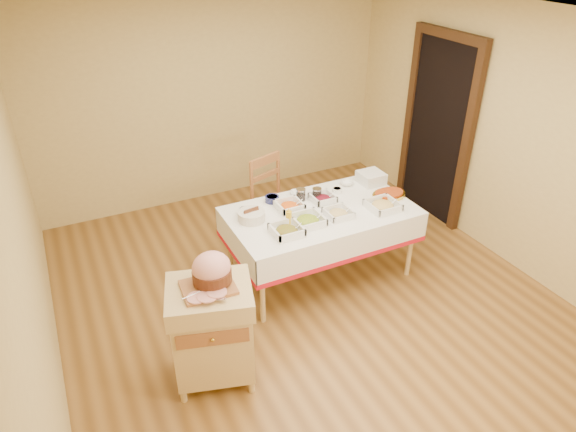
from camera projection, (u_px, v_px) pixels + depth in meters
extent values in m
plane|color=brown|center=(307.00, 298.00, 5.04)|extent=(5.00, 5.00, 0.00)
plane|color=white|center=(313.00, 18.00, 3.73)|extent=(5.00, 5.00, 0.00)
plane|color=tan|center=(214.00, 99.00, 6.33)|extent=(4.50, 0.00, 4.50)
plane|color=tan|center=(558.00, 385.00, 2.45)|extent=(4.50, 0.00, 4.50)
plane|color=tan|center=(22.00, 242.00, 3.53)|extent=(0.00, 5.00, 5.00)
plane|color=tan|center=(503.00, 136.00, 5.24)|extent=(0.00, 5.00, 5.00)
cube|color=black|center=(438.00, 131.00, 6.05)|extent=(0.06, 0.90, 2.10)
cube|color=#382011|center=(467.00, 146.00, 5.66)|extent=(0.08, 0.10, 2.10)
cube|color=#382011|center=(410.00, 119.00, 6.43)|extent=(0.08, 0.10, 2.10)
cube|color=#382011|center=(451.00, 34.00, 5.49)|extent=(0.08, 1.10, 0.10)
cube|color=tan|center=(321.00, 213.00, 5.02)|extent=(1.80, 1.00, 0.04)
cylinder|color=tan|center=(262.00, 291.00, 4.57)|extent=(0.05, 0.05, 0.71)
cylinder|color=tan|center=(229.00, 244.00, 5.22)|extent=(0.05, 0.05, 0.71)
cylinder|color=tan|center=(410.00, 246.00, 5.19)|extent=(0.05, 0.05, 0.71)
cylinder|color=tan|center=(364.00, 209.00, 5.85)|extent=(0.05, 0.05, 0.71)
cube|color=white|center=(321.00, 211.00, 5.01)|extent=(1.82, 1.02, 0.01)
cube|color=tan|center=(213.00, 337.00, 3.97)|extent=(0.70, 0.63, 0.63)
cube|color=tan|center=(209.00, 297.00, 3.78)|extent=(0.75, 0.68, 0.16)
cube|color=#9B5F32|center=(222.00, 337.00, 3.68)|extent=(0.51, 0.15, 0.13)
sphere|color=gold|center=(223.00, 338.00, 3.67)|extent=(0.03, 0.03, 0.03)
cylinder|color=tan|center=(193.00, 401.00, 3.89)|extent=(0.05, 0.05, 0.10)
cylinder|color=tan|center=(178.00, 364.00, 4.22)|extent=(0.05, 0.05, 0.10)
cylinder|color=tan|center=(256.00, 377.00, 4.09)|extent=(0.05, 0.05, 0.10)
cylinder|color=tan|center=(237.00, 344.00, 4.42)|extent=(0.05, 0.05, 0.10)
cube|color=#9B5F32|center=(278.00, 205.00, 5.60)|extent=(0.59, 0.57, 0.03)
cylinder|color=#9B5F32|center=(278.00, 240.00, 5.49)|extent=(0.04, 0.04, 0.50)
cylinder|color=#9B5F32|center=(253.00, 226.00, 5.73)|extent=(0.04, 0.04, 0.50)
cylinder|color=#9B5F32|center=(304.00, 226.00, 5.73)|extent=(0.04, 0.04, 0.50)
cylinder|color=#9B5F32|center=(279.00, 214.00, 5.97)|extent=(0.04, 0.04, 0.50)
cylinder|color=#9B5F32|center=(252.00, 185.00, 5.47)|extent=(0.04, 0.04, 0.53)
cylinder|color=#9B5F32|center=(278.00, 173.00, 5.71)|extent=(0.04, 0.04, 0.53)
cube|color=#9B5F32|center=(265.00, 160.00, 5.48)|extent=(0.41, 0.17, 0.10)
cube|color=#9B5F32|center=(208.00, 287.00, 3.73)|extent=(0.38, 0.30, 0.02)
ellipsoid|color=pink|center=(211.00, 268.00, 3.71)|extent=(0.29, 0.26, 0.24)
cylinder|color=#4F2512|center=(212.00, 275.00, 3.74)|extent=(0.29, 0.29, 0.10)
cube|color=silver|center=(209.00, 299.00, 3.58)|extent=(0.24, 0.11, 0.00)
cylinder|color=silver|center=(200.00, 292.00, 3.65)|extent=(0.28, 0.08, 0.01)
cube|color=white|center=(287.00, 233.00, 4.63)|extent=(0.27, 0.27, 0.02)
ellipsoid|color=#B43914|center=(287.00, 231.00, 4.61)|extent=(0.20, 0.20, 0.07)
cylinder|color=silver|center=(294.00, 230.00, 4.61)|extent=(0.16, 0.01, 0.12)
cube|color=white|center=(308.00, 223.00, 4.78)|extent=(0.28, 0.28, 0.02)
ellipsoid|color=gold|center=(308.00, 220.00, 4.77)|extent=(0.21, 0.21, 0.07)
cylinder|color=silver|center=(315.00, 220.00, 4.77)|extent=(0.16, 0.01, 0.11)
cube|color=white|center=(338.00, 215.00, 4.90)|extent=(0.24, 0.24, 0.01)
ellipsoid|color=tan|center=(338.00, 213.00, 4.89)|extent=(0.18, 0.18, 0.06)
cylinder|color=silver|center=(344.00, 213.00, 4.89)|extent=(0.13, 0.01, 0.10)
cube|color=white|center=(383.00, 208.00, 5.03)|extent=(0.29, 0.29, 0.02)
ellipsoid|color=#DABA67|center=(383.00, 205.00, 5.02)|extent=(0.22, 0.22, 0.08)
cylinder|color=silver|center=(390.00, 205.00, 5.02)|extent=(0.15, 0.01, 0.11)
cube|color=white|center=(289.00, 208.00, 5.02)|extent=(0.24, 0.24, 0.02)
ellipsoid|color=#E55A11|center=(289.00, 206.00, 5.01)|extent=(0.18, 0.18, 0.06)
cylinder|color=silver|center=(295.00, 206.00, 5.00)|extent=(0.16, 0.01, 0.12)
cube|color=white|center=(323.00, 201.00, 5.16)|extent=(0.22, 0.22, 0.02)
ellipsoid|color=maroon|center=(323.00, 199.00, 5.15)|extent=(0.17, 0.17, 0.06)
cylinder|color=silver|center=(328.00, 198.00, 5.15)|extent=(0.15, 0.01, 0.11)
cylinder|color=white|center=(245.00, 211.00, 4.92)|extent=(0.13, 0.13, 0.06)
cylinder|color=black|center=(245.00, 210.00, 4.91)|extent=(0.10, 0.10, 0.02)
cylinder|color=navy|center=(272.00, 199.00, 5.14)|extent=(0.14, 0.14, 0.06)
cylinder|color=maroon|center=(272.00, 197.00, 5.13)|extent=(0.11, 0.11, 0.02)
cylinder|color=white|center=(337.00, 190.00, 5.32)|extent=(0.10, 0.10, 0.05)
cylinder|color=#E55A11|center=(337.00, 189.00, 5.31)|extent=(0.08, 0.08, 0.02)
imported|color=white|center=(298.00, 194.00, 5.26)|extent=(0.21, 0.21, 0.04)
imported|color=white|center=(347.00, 183.00, 5.47)|extent=(0.15, 0.15, 0.04)
cylinder|color=silver|center=(301.00, 195.00, 5.16)|extent=(0.09, 0.09, 0.11)
cylinder|color=silver|center=(301.00, 190.00, 5.13)|extent=(0.10, 0.10, 0.01)
cylinder|color=black|center=(301.00, 196.00, 5.17)|extent=(0.08, 0.08, 0.08)
cylinder|color=silver|center=(317.00, 194.00, 5.18)|extent=(0.09, 0.09, 0.11)
cylinder|color=silver|center=(317.00, 189.00, 5.15)|extent=(0.10, 0.10, 0.01)
cylinder|color=black|center=(317.00, 196.00, 5.18)|extent=(0.08, 0.08, 0.08)
cylinder|color=gold|center=(289.00, 218.00, 4.74)|extent=(0.06, 0.06, 0.14)
cone|color=gold|center=(289.00, 210.00, 4.69)|extent=(0.04, 0.04, 0.03)
cylinder|color=silver|center=(251.00, 216.00, 4.82)|extent=(0.26, 0.26, 0.09)
cube|color=white|center=(371.00, 182.00, 5.52)|extent=(0.25, 0.25, 0.01)
cube|color=white|center=(371.00, 181.00, 5.51)|extent=(0.25, 0.25, 0.01)
cube|color=white|center=(371.00, 180.00, 5.51)|extent=(0.25, 0.25, 0.01)
cube|color=white|center=(371.00, 178.00, 5.50)|extent=(0.25, 0.25, 0.01)
cube|color=white|center=(371.00, 177.00, 5.49)|extent=(0.25, 0.25, 0.01)
cube|color=white|center=(371.00, 176.00, 5.48)|extent=(0.25, 0.25, 0.01)
cube|color=white|center=(371.00, 174.00, 5.47)|extent=(0.25, 0.25, 0.01)
cube|color=white|center=(371.00, 173.00, 5.47)|extent=(0.25, 0.25, 0.01)
ellipsoid|color=gold|center=(389.00, 195.00, 5.25)|extent=(0.37, 0.26, 0.03)
ellipsoid|color=#A53D11|center=(389.00, 194.00, 5.24)|extent=(0.31, 0.22, 0.04)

